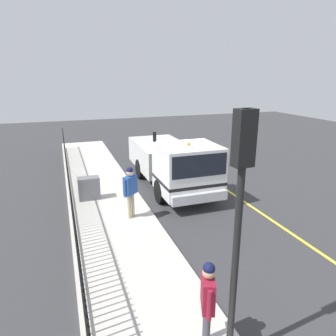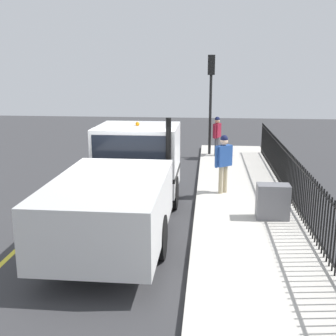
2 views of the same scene
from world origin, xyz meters
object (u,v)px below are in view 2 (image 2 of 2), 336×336
Objects in this scene: utility_cabinet at (273,201)px; work_truck at (127,176)px; worker_standing at (224,158)px; traffic_light_near at (211,85)px; pedestrian_distant at (217,132)px; traffic_cone at (80,195)px.

work_truck is at bearing -174.43° from utility_cabinet.
worker_standing is at bearing 45.33° from work_truck.
traffic_light_near reaches higher than work_truck.
worker_standing is 1.06× the size of pedestrian_distant.
traffic_light_near reaches higher than worker_standing.
traffic_light_near is at bearing 101.32° from utility_cabinet.
worker_standing is 2.58m from utility_cabinet.
work_truck is 9.05m from traffic_light_near.
pedestrian_distant is at bearing -128.52° from worker_standing.
traffic_cone is (-4.14, -6.86, -0.93)m from pedestrian_distant.
traffic_light_near is 8.79m from utility_cabinet.
traffic_light_near is at bearing -125.60° from worker_standing.
work_truck is 2.45m from traffic_cone.
worker_standing is at bearing 21.87° from pedestrian_distant.
pedestrian_distant is (-0.11, 5.75, -0.06)m from worker_standing.
utility_cabinet is 1.58× the size of traffic_cone.
worker_standing reaches higher than utility_cabinet.
worker_standing is at bearing 14.75° from traffic_cone.
traffic_light_near reaches higher than utility_cabinet.
traffic_cone is at bearing -10.31° from pedestrian_distant.
utility_cabinet is (1.22, -2.17, -0.67)m from worker_standing.
utility_cabinet is at bearing 97.61° from traffic_light_near.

